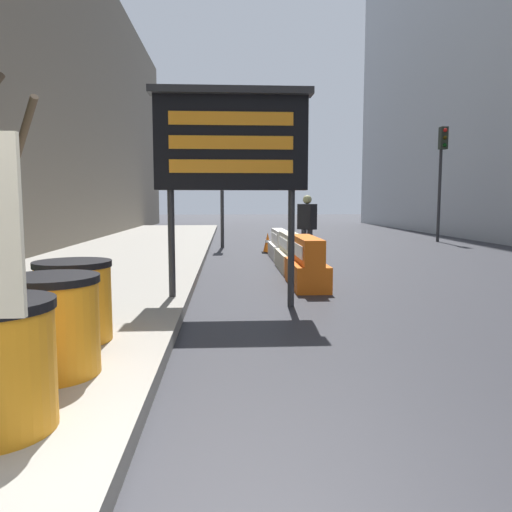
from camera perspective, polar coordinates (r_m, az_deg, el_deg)
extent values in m
cylinder|color=#4C3D2D|center=(10.85, -24.92, 13.01)|extent=(0.92, 1.01, 1.21)
cylinder|color=orange|center=(4.40, -22.22, -7.73)|extent=(0.74, 0.74, 0.75)
cylinder|color=black|center=(4.33, -22.44, -2.48)|extent=(0.76, 0.76, 0.06)
cylinder|color=orange|center=(5.38, -20.08, -5.17)|extent=(0.74, 0.74, 0.75)
cylinder|color=black|center=(5.31, -20.25, -0.86)|extent=(0.76, 0.76, 0.06)
cylinder|color=#28282B|center=(7.46, -9.62, 0.73)|extent=(0.10, 0.10, 1.74)
cylinder|color=#28282B|center=(7.47, 4.04, 0.82)|extent=(0.10, 0.10, 1.74)
cube|color=black|center=(7.43, -2.85, 12.72)|extent=(2.22, 0.24, 1.35)
cube|color=#28282B|center=(7.47, -2.87, 18.30)|extent=(2.34, 0.34, 0.10)
cube|color=orange|center=(7.34, -2.85, 15.44)|extent=(1.77, 0.02, 0.19)
cube|color=orange|center=(7.30, -2.84, 12.84)|extent=(1.77, 0.02, 0.19)
cube|color=orange|center=(7.27, -2.82, 10.20)|extent=(1.77, 0.02, 0.19)
cube|color=orange|center=(9.34, 5.80, -2.07)|extent=(0.61, 1.80, 0.46)
cube|color=orange|center=(9.28, 5.83, 0.75)|extent=(0.37, 1.80, 0.46)
cube|color=white|center=(9.25, 4.64, 0.75)|extent=(0.02, 1.44, 0.23)
cube|color=beige|center=(11.55, 4.03, -0.57)|extent=(0.57, 1.99, 0.42)
cube|color=beige|center=(11.50, 4.05, 1.51)|extent=(0.34, 1.99, 0.42)
cube|color=white|center=(11.48, 3.14, 1.51)|extent=(0.02, 1.59, 0.21)
cube|color=silver|center=(13.97, 2.75, 0.57)|extent=(0.52, 1.93, 0.40)
cube|color=silver|center=(13.94, 2.75, 2.20)|extent=(0.31, 1.93, 0.40)
cube|color=white|center=(13.92, 2.07, 2.20)|extent=(0.02, 1.55, 0.20)
cube|color=black|center=(14.11, 6.42, -0.14)|extent=(0.40, 0.40, 0.04)
cone|color=orange|center=(14.07, 6.44, 1.30)|extent=(0.32, 0.32, 0.67)
cylinder|color=white|center=(14.07, 6.44, 1.43)|extent=(0.18, 0.18, 0.09)
cube|color=black|center=(11.26, 6.99, -1.75)|extent=(0.32, 0.32, 0.04)
cone|color=orange|center=(11.22, 7.01, -0.31)|extent=(0.26, 0.26, 0.53)
cylinder|color=white|center=(11.22, 7.01, -0.17)|extent=(0.15, 0.15, 0.07)
cube|color=black|center=(15.36, 1.34, 0.42)|extent=(0.35, 0.35, 0.04)
cone|color=orange|center=(15.34, 1.34, 1.59)|extent=(0.28, 0.28, 0.59)
cylinder|color=white|center=(15.33, 1.34, 1.70)|extent=(0.16, 0.16, 0.08)
cylinder|color=#2D2D30|center=(17.25, -3.90, 7.69)|extent=(0.12, 0.12, 4.04)
cube|color=#23281E|center=(17.20, -3.95, 13.03)|extent=(0.28, 0.28, 0.84)
sphere|color=#360605|center=(17.09, -3.96, 14.02)|extent=(0.15, 0.15, 0.15)
sphere|color=#392C06|center=(17.05, -3.96, 13.09)|extent=(0.15, 0.15, 0.15)
sphere|color=green|center=(17.02, -3.95, 12.15)|extent=(0.15, 0.15, 0.15)
cylinder|color=#2D2D30|center=(20.94, 20.25, 7.59)|extent=(0.12, 0.12, 4.42)
cube|color=#23281E|center=(20.92, 20.62, 12.50)|extent=(0.28, 0.28, 0.84)
sphere|color=red|center=(20.82, 20.82, 13.30)|extent=(0.15, 0.15, 0.15)
sphere|color=#392C06|center=(20.79, 20.79, 12.54)|extent=(0.15, 0.15, 0.15)
sphere|color=black|center=(20.76, 20.76, 11.77)|extent=(0.15, 0.15, 0.15)
cylinder|color=#333338|center=(13.30, 5.49, 1.23)|extent=(0.14, 0.14, 0.84)
cylinder|color=#333338|center=(13.33, 6.16, 1.23)|extent=(0.14, 0.14, 0.84)
cube|color=black|center=(13.27, 5.86, 4.49)|extent=(0.50, 0.53, 0.67)
sphere|color=tan|center=(13.27, 5.88, 6.43)|extent=(0.23, 0.23, 0.23)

